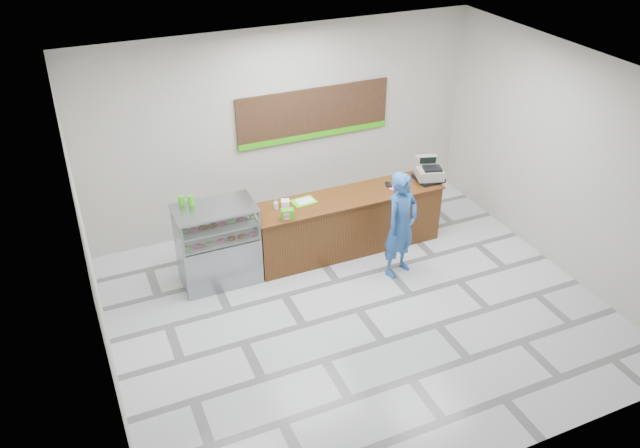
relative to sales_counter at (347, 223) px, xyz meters
name	(u,v)px	position (x,y,z in m)	size (l,w,h in m)	color
floor	(359,310)	(-0.55, -1.55, -0.52)	(7.00, 7.00, 0.00)	silver
back_wall	(284,128)	(-0.55, 1.45, 1.23)	(7.00, 7.00, 0.00)	#B7B2A8
ceiling	(368,82)	(-0.55, -1.55, 2.98)	(7.00, 7.00, 0.00)	silver
sales_counter	(347,223)	(0.00, 0.00, 0.00)	(3.26, 0.76, 1.03)	brown
display_case	(218,244)	(-2.22, 0.00, 0.16)	(1.22, 0.72, 1.33)	gray
menu_board	(314,114)	(0.00, 1.41, 1.42)	(2.80, 0.06, 0.90)	black
cash_register	(429,172)	(1.50, -0.03, 0.67)	(0.54, 0.55, 0.40)	black
card_terminal	(389,185)	(0.78, 0.05, 0.53)	(0.08, 0.16, 0.04)	black
serving_tray	(304,202)	(-0.74, 0.10, 0.52)	(0.41, 0.31, 0.02)	#56D116
napkin_box	(285,203)	(-1.06, 0.09, 0.57)	(0.13, 0.13, 0.11)	white
straw_cup	(276,206)	(-1.22, 0.09, 0.57)	(0.07, 0.07, 0.11)	silver
promo_box	(287,214)	(-1.17, -0.27, 0.60)	(0.18, 0.12, 0.16)	#39B712
donut_decal	(393,188)	(0.81, -0.05, 0.52)	(0.17, 0.17, 0.00)	pink
green_cup_left	(181,200)	(-2.64, 0.28, 0.88)	(0.09, 0.09, 0.14)	#39B712
green_cup_right	(191,200)	(-2.51, 0.22, 0.89)	(0.10, 0.10, 0.15)	#39B712
customer	(401,225)	(0.47, -0.92, 0.37)	(0.64, 0.42, 1.77)	#2959A3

